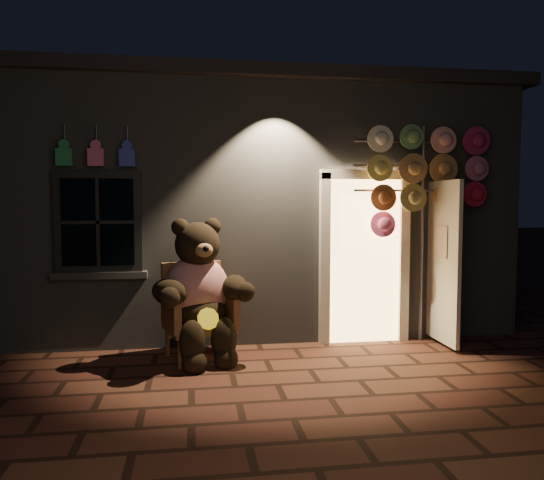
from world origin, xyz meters
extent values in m
plane|color=#4F2C1E|center=(0.00, 0.00, 0.00)|extent=(60.00, 60.00, 0.00)
cube|color=slate|center=(0.00, 4.00, 1.65)|extent=(7.00, 5.00, 3.30)
cube|color=black|center=(0.00, 4.00, 3.38)|extent=(7.30, 5.30, 0.16)
cube|color=black|center=(-1.90, 1.46, 1.55)|extent=(1.00, 0.10, 1.20)
cube|color=black|center=(-1.90, 1.43, 1.55)|extent=(0.82, 0.06, 1.02)
cube|color=slate|center=(-1.90, 1.46, 0.92)|extent=(1.10, 0.14, 0.08)
cube|color=#FFCD72|center=(1.35, 1.48, 1.05)|extent=(0.92, 0.10, 2.10)
cube|color=beige|center=(0.83, 1.44, 1.05)|extent=(0.12, 0.12, 2.20)
cube|color=beige|center=(1.87, 1.44, 1.05)|extent=(0.12, 0.12, 2.20)
cube|color=beige|center=(1.35, 1.44, 2.13)|extent=(1.16, 0.12, 0.12)
cube|color=beige|center=(2.25, 1.10, 1.05)|extent=(0.05, 0.80, 2.00)
cube|color=#217B46|center=(-2.25, 1.38, 2.30)|extent=(0.18, 0.07, 0.20)
cylinder|color=#59595E|center=(-2.25, 1.44, 2.55)|extent=(0.02, 0.02, 0.25)
cube|color=#CD547F|center=(-1.90, 1.38, 2.30)|extent=(0.18, 0.07, 0.20)
cylinder|color=#59595E|center=(-1.90, 1.44, 2.55)|extent=(0.02, 0.02, 0.25)
cube|color=#2C379D|center=(-1.55, 1.38, 2.30)|extent=(0.18, 0.07, 0.20)
cylinder|color=#59595E|center=(-1.55, 1.44, 2.55)|extent=(0.02, 0.02, 0.25)
cube|color=brown|center=(-0.74, 0.99, 0.37)|extent=(0.86, 0.83, 0.10)
cube|color=brown|center=(-0.82, 1.28, 0.73)|extent=(0.70, 0.28, 0.71)
cube|color=brown|center=(-1.05, 0.88, 0.58)|extent=(0.25, 0.61, 0.40)
cube|color=brown|center=(-0.41, 1.07, 0.58)|extent=(0.25, 0.61, 0.40)
cylinder|color=brown|center=(-0.95, 0.63, 0.16)|extent=(0.05, 0.05, 0.32)
cylinder|color=brown|center=(-0.37, 0.80, 0.16)|extent=(0.05, 0.05, 0.32)
cylinder|color=brown|center=(-1.11, 1.18, 0.16)|extent=(0.05, 0.05, 0.32)
cylinder|color=brown|center=(-0.53, 1.35, 0.16)|extent=(0.05, 0.05, 0.32)
ellipsoid|color=#AC1412|center=(-0.77, 1.05, 0.79)|extent=(0.89, 0.79, 0.79)
ellipsoid|color=black|center=(-0.75, 0.96, 0.56)|extent=(0.74, 0.68, 0.37)
sphere|color=black|center=(-0.75, 0.99, 1.31)|extent=(0.63, 0.63, 0.51)
sphere|color=black|center=(-0.94, 0.97, 1.51)|extent=(0.20, 0.20, 0.20)
sphere|color=black|center=(-0.58, 1.08, 1.51)|extent=(0.20, 0.20, 0.20)
ellipsoid|color=#986F45|center=(-0.69, 0.77, 1.26)|extent=(0.23, 0.19, 0.16)
ellipsoid|color=black|center=(-1.06, 0.71, 0.82)|extent=(0.54, 0.59, 0.29)
ellipsoid|color=black|center=(-0.34, 0.92, 0.82)|extent=(0.32, 0.53, 0.29)
ellipsoid|color=black|center=(-0.82, 0.59, 0.29)|extent=(0.29, 0.29, 0.49)
ellipsoid|color=black|center=(-0.48, 0.69, 0.29)|extent=(0.29, 0.29, 0.49)
sphere|color=black|center=(-0.80, 0.53, 0.09)|extent=(0.26, 0.26, 0.26)
sphere|color=black|center=(-0.46, 0.63, 0.09)|extent=(0.26, 0.26, 0.26)
cylinder|color=yellow|center=(-0.65, 0.64, 0.54)|extent=(0.26, 0.16, 0.23)
cylinder|color=#59595E|center=(2.09, 1.38, 1.37)|extent=(0.04, 0.04, 2.74)
cylinder|color=#59595E|center=(1.78, 1.36, 2.54)|extent=(1.22, 0.03, 0.03)
cylinder|color=#59595E|center=(1.78, 1.36, 2.24)|extent=(1.22, 0.03, 0.03)
cylinder|color=#59595E|center=(1.78, 1.36, 1.93)|extent=(1.22, 0.03, 0.03)
cylinder|color=white|center=(1.50, 1.30, 2.59)|extent=(0.35, 0.11, 0.35)
cylinder|color=#679B5C|center=(1.91, 1.27, 2.59)|extent=(0.35, 0.11, 0.35)
cylinder|color=#F7A59A|center=(2.31, 1.24, 2.59)|extent=(0.35, 0.11, 0.35)
cylinder|color=#A72153|center=(2.72, 1.30, 2.59)|extent=(0.35, 0.11, 0.35)
cylinder|color=#F9E369|center=(1.50, 1.27, 2.24)|extent=(0.35, 0.11, 0.35)
cylinder|color=#B0844D|center=(1.91, 1.24, 2.24)|extent=(0.35, 0.11, 0.35)
cylinder|color=tan|center=(2.31, 1.30, 2.24)|extent=(0.35, 0.11, 0.35)
cylinder|color=#C06588|center=(2.72, 1.27, 2.24)|extent=(0.35, 0.11, 0.35)
cylinder|color=orange|center=(1.50, 1.24, 1.88)|extent=(0.35, 0.11, 0.35)
cylinder|color=olive|center=(1.91, 1.30, 1.88)|extent=(0.35, 0.11, 0.35)
cylinder|color=orange|center=(2.31, 1.27, 1.88)|extent=(0.35, 0.11, 0.35)
cylinder|color=red|center=(2.72, 1.24, 1.88)|extent=(0.35, 0.11, 0.35)
cylinder|color=pink|center=(1.50, 1.30, 1.52)|extent=(0.35, 0.11, 0.35)
camera|label=1|loc=(-0.81, -5.00, 1.77)|focal=35.00mm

